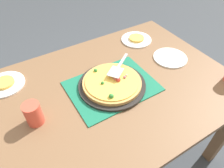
% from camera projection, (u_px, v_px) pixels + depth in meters
% --- Properties ---
extents(ground_plane, '(8.00, 8.00, 0.00)m').
position_uv_depth(ground_plane, '(112.00, 151.00, 1.70)').
color(ground_plane, '#3D4247').
extents(dining_table, '(1.40, 1.00, 0.75)m').
position_uv_depth(dining_table, '(112.00, 99.00, 1.25)').
color(dining_table, brown).
rests_on(dining_table, ground_plane).
extents(placemat, '(0.48, 0.36, 0.01)m').
position_uv_depth(placemat, '(112.00, 86.00, 1.18)').
color(placemat, '#196B4C').
rests_on(placemat, dining_table).
extents(pizza_pan, '(0.38, 0.38, 0.01)m').
position_uv_depth(pizza_pan, '(112.00, 85.00, 1.17)').
color(pizza_pan, black).
rests_on(pizza_pan, placemat).
extents(pizza, '(0.33, 0.33, 0.05)m').
position_uv_depth(pizza, '(112.00, 82.00, 1.15)').
color(pizza, tan).
rests_on(pizza, pizza_pan).
extents(plate_near_left, '(0.22, 0.22, 0.01)m').
position_uv_depth(plate_near_left, '(5.00, 84.00, 1.18)').
color(plate_near_left, white).
rests_on(plate_near_left, dining_table).
extents(plate_far_right, '(0.22, 0.22, 0.01)m').
position_uv_depth(plate_far_right, '(136.00, 40.00, 1.52)').
color(plate_far_right, white).
rests_on(plate_far_right, dining_table).
extents(plate_side, '(0.22, 0.22, 0.01)m').
position_uv_depth(plate_side, '(170.00, 58.00, 1.36)').
color(plate_side, white).
rests_on(plate_side, dining_table).
extents(served_slice_left, '(0.11, 0.11, 0.02)m').
position_uv_depth(served_slice_left, '(4.00, 83.00, 1.17)').
color(served_slice_left, '#EAB747').
rests_on(served_slice_left, plate_near_left).
extents(served_slice_right, '(0.11, 0.11, 0.02)m').
position_uv_depth(served_slice_right, '(136.00, 38.00, 1.51)').
color(served_slice_right, '#EAB747').
rests_on(served_slice_right, plate_far_right).
extents(cup_near, '(0.08, 0.08, 0.12)m').
position_uv_depth(cup_near, '(33.00, 114.00, 0.96)').
color(cup_near, '#E04C38').
rests_on(cup_near, dining_table).
extents(pizza_server, '(0.21, 0.17, 0.01)m').
position_uv_depth(pizza_server, '(119.00, 67.00, 1.19)').
color(pizza_server, silver).
rests_on(pizza_server, pizza).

